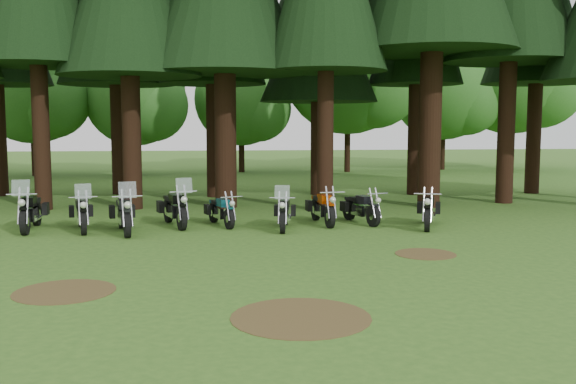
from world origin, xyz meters
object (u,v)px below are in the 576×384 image
motorcycle_1 (82,214)px  motorcycle_7 (361,209)px  motorcycle_8 (428,211)px  motorcycle_2 (124,215)px  motorcycle_5 (284,213)px  motorcycle_6 (322,209)px  motorcycle_3 (175,209)px  motorcycle_0 (31,212)px  motorcycle_4 (221,212)px

motorcycle_1 → motorcycle_7: 8.10m
motorcycle_7 → motorcycle_8: motorcycle_8 is taller
motorcycle_2 → motorcycle_7: motorcycle_2 is taller
motorcycle_2 → motorcycle_5: (4.44, 0.13, -0.05)m
motorcycle_2 → motorcycle_6: 5.76m
motorcycle_6 → motorcycle_8: (2.95, -0.95, 0.01)m
motorcycle_3 → motorcycle_7: (5.55, -0.05, -0.07)m
motorcycle_6 → motorcycle_2: bearing=-176.9°
motorcycle_3 → motorcycle_5: motorcycle_3 is taller
motorcycle_1 → motorcycle_5: size_ratio=1.04×
motorcycle_6 → motorcycle_3: bearing=172.8°
motorcycle_6 → motorcycle_8: bearing=-24.1°
motorcycle_0 → motorcycle_4: size_ratio=1.27×
motorcycle_1 → motorcycle_3: 2.59m
motorcycle_2 → motorcycle_8: motorcycle_2 is taller
motorcycle_3 → motorcycle_2: bearing=-159.6°
motorcycle_3 → motorcycle_5: (3.13, -0.88, -0.05)m
motorcycle_1 → motorcycle_7: size_ratio=1.10×
motorcycle_2 → motorcycle_6: bearing=-3.5°
motorcycle_2 → motorcycle_5: bearing=-11.3°
motorcycle_1 → motorcycle_3: (2.54, 0.51, 0.03)m
motorcycle_1 → motorcycle_6: size_ratio=1.01×
motorcycle_5 → motorcycle_6: (1.25, 0.82, 0.01)m
motorcycle_7 → motorcycle_5: bearing=-177.8°
motorcycle_3 → motorcycle_4: size_ratio=1.23×
motorcycle_2 → motorcycle_4: size_ratio=1.25×
motorcycle_7 → motorcycle_1: bearing=166.5°
motorcycle_6 → motorcycle_7: 1.17m
motorcycle_4 → motorcycle_5: size_ratio=0.89×
motorcycle_3 → motorcycle_8: bearing=-25.1°
motorcycle_0 → motorcycle_3: size_ratio=1.03×
motorcycle_3 → motorcycle_4: (1.35, -0.05, -0.09)m
motorcycle_1 → motorcycle_7: motorcycle_1 is taller
motorcycle_4 → motorcycle_8: (5.97, -0.96, 0.06)m
motorcycle_0 → motorcycle_2: (2.68, -0.74, -0.01)m
motorcycle_0 → motorcycle_7: 9.54m
motorcycle_0 → motorcycle_1: motorcycle_0 is taller
motorcycle_1 → motorcycle_5: motorcycle_1 is taller
motorcycle_4 → motorcycle_6: (3.02, -0.02, 0.05)m
motorcycle_0 → motorcycle_7: size_ratio=1.19×
motorcycle_5 → motorcycle_8: (4.20, -0.13, 0.02)m
motorcycle_0 → motorcycle_6: size_ratio=1.09×
motorcycle_3 → motorcycle_8: motorcycle_3 is taller
motorcycle_2 → motorcycle_3: size_ratio=1.01×
motorcycle_0 → motorcycle_7: (9.54, 0.22, -0.08)m
motorcycle_0 → motorcycle_1: 1.47m
motorcycle_0 → motorcycle_4: 5.34m
motorcycle_3 → motorcycle_1: bearing=174.2°
motorcycle_0 → motorcycle_2: bearing=-20.0°
motorcycle_0 → motorcycle_3: bearing=-0.7°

